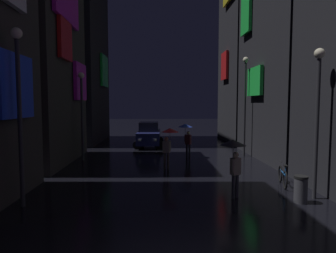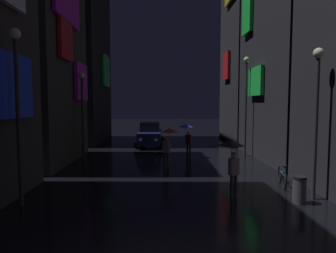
# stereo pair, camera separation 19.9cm
# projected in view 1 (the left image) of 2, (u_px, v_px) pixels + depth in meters

# --- Properties ---
(building_left_mid) EXTENTS (4.25, 7.18, 13.93)m
(building_left_mid) POSITION_uv_depth(u_px,v_px,m) (34.00, 39.00, 16.73)
(building_left_mid) COLOR #33302D
(building_left_mid) RESTS_ON ground
(building_left_far) EXTENTS (4.25, 8.30, 19.69)m
(building_left_far) POSITION_uv_depth(u_px,v_px,m) (77.00, 29.00, 26.03)
(building_left_far) COLOR black
(building_left_far) RESTS_ON ground
(building_right_mid) EXTENTS (4.25, 8.60, 14.03)m
(building_right_mid) POSITION_uv_depth(u_px,v_px,m) (291.00, 43.00, 17.99)
(building_right_mid) COLOR #232328
(building_right_mid) RESTS_ON ground
(building_right_far) EXTENTS (4.25, 7.02, 17.32)m
(building_right_far) POSITION_uv_depth(u_px,v_px,m) (249.00, 43.00, 26.04)
(building_right_far) COLOR #232328
(building_right_far) RESTS_ON ground
(pedestrian_midstreet_left_red) EXTENTS (0.90, 0.90, 2.12)m
(pedestrian_midstreet_left_red) POSITION_uv_depth(u_px,v_px,m) (169.00, 137.00, 15.31)
(pedestrian_midstreet_left_red) COLOR #38332D
(pedestrian_midstreet_left_red) RESTS_ON ground
(pedestrian_midstreet_centre_blue) EXTENTS (0.90, 0.90, 2.12)m
(pedestrian_midstreet_centre_blue) POSITION_uv_depth(u_px,v_px,m) (186.00, 131.00, 18.54)
(pedestrian_midstreet_centre_blue) COLOR black
(pedestrian_midstreet_centre_blue) RESTS_ON ground
(pedestrian_foreground_left_black) EXTENTS (0.90, 0.90, 2.12)m
(pedestrian_foreground_left_black) POSITION_uv_depth(u_px,v_px,m) (234.00, 152.00, 10.53)
(pedestrian_foreground_left_black) COLOR #2D2D38
(pedestrian_foreground_left_black) RESTS_ON ground
(bicycle_parked_at_storefront) EXTENTS (0.47, 1.79, 0.96)m
(bicycle_parked_at_storefront) POSITION_uv_depth(u_px,v_px,m) (283.00, 176.00, 12.33)
(bicycle_parked_at_storefront) COLOR black
(bicycle_parked_at_storefront) RESTS_ON ground
(car_distant) EXTENTS (2.33, 4.19, 1.92)m
(car_distant) POSITION_uv_depth(u_px,v_px,m) (149.00, 135.00, 23.37)
(car_distant) COLOR navy
(car_distant) RESTS_ON ground
(streetlamp_right_near) EXTENTS (0.36, 0.36, 5.28)m
(streetlamp_right_near) POSITION_uv_depth(u_px,v_px,m) (318.00, 105.00, 10.40)
(streetlamp_right_near) COLOR #2D2D33
(streetlamp_right_near) RESTS_ON ground
(streetlamp_left_far) EXTENTS (0.36, 0.36, 5.20)m
(streetlamp_left_far) POSITION_uv_depth(u_px,v_px,m) (82.00, 105.00, 17.55)
(streetlamp_left_far) COLOR #2D2D33
(streetlamp_left_far) RESTS_ON ground
(streetlamp_left_near) EXTENTS (0.36, 0.36, 5.77)m
(streetlamp_left_near) POSITION_uv_depth(u_px,v_px,m) (19.00, 97.00, 9.56)
(streetlamp_left_near) COLOR #2D2D33
(streetlamp_left_near) RESTS_ON ground
(streetlamp_right_far) EXTENTS (0.36, 0.36, 6.30)m
(streetlamp_right_far) POSITION_uv_depth(u_px,v_px,m) (245.00, 96.00, 18.96)
(streetlamp_right_far) COLOR #2D2D33
(streetlamp_right_far) RESTS_ON ground
(trash_bin) EXTENTS (0.46, 0.46, 0.93)m
(trash_bin) POSITION_uv_depth(u_px,v_px,m) (301.00, 189.00, 10.18)
(trash_bin) COLOR #3F3F47
(trash_bin) RESTS_ON ground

